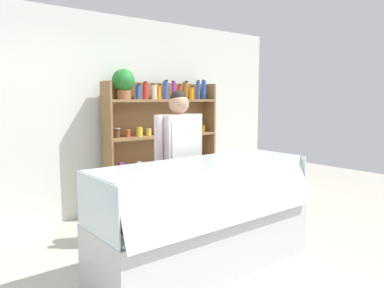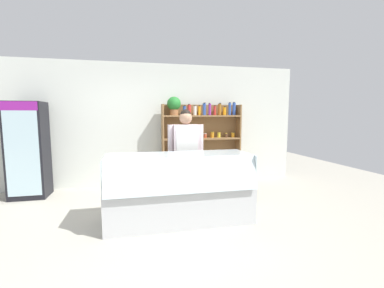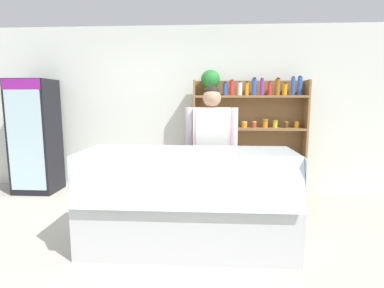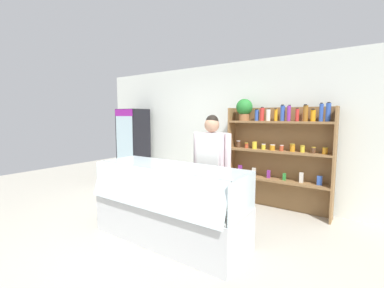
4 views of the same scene
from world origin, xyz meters
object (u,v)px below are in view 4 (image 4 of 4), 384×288
Objects in this scene: shelving_unit at (273,146)px; shop_clerk at (211,161)px; drinks_fridge at (133,147)px; deli_display_case at (169,217)px.

shelving_unit reaches higher than shop_clerk.
shelving_unit reaches higher than drinks_fridge.
shelving_unit is (3.36, 0.19, 0.22)m from drinks_fridge.
deli_display_case is at bearing -111.41° from shelving_unit.
shelving_unit is at bearing 67.29° from shop_clerk.
shop_clerk is (-0.52, -1.24, -0.14)m from shelving_unit.
deli_display_case is at bearing -33.92° from drinks_fridge.
deli_display_case is at bearing -109.06° from shop_clerk.
deli_display_case is (2.60, -1.75, -0.60)m from drinks_fridge.
deli_display_case is 1.27× the size of shop_clerk.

